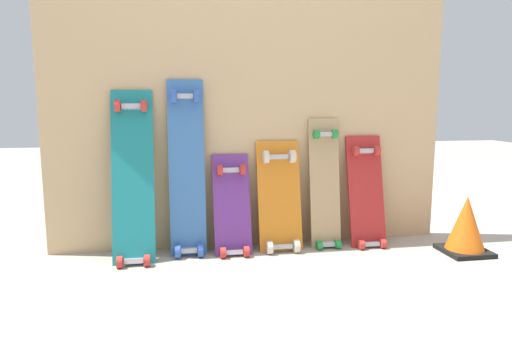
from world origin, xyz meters
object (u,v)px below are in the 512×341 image
at_px(skateboard_natural, 325,189).
at_px(skateboard_purple, 232,211).
at_px(skateboard_blue, 187,174).
at_px(skateboard_red, 366,197).
at_px(skateboard_orange, 280,201).
at_px(skateboard_teal, 133,183).
at_px(traffic_cone, 466,226).

bearing_deg(skateboard_natural, skateboard_purple, -176.51).
relative_size(skateboard_blue, skateboard_natural, 1.25).
relative_size(skateboard_blue, skateboard_red, 1.43).
distance_m(skateboard_purple, skateboard_orange, 0.26).
xyz_separation_m(skateboard_teal, traffic_cone, (1.72, -0.21, -0.24)).
bearing_deg(skateboard_purple, skateboard_orange, 2.91).
bearing_deg(skateboard_teal, traffic_cone, -7.13).
xyz_separation_m(skateboard_purple, skateboard_red, (0.76, 0.01, 0.04)).
bearing_deg(skateboard_teal, skateboard_red, 1.39).
bearing_deg(skateboard_orange, skateboard_blue, 178.43).
bearing_deg(skateboard_teal, skateboard_purple, 2.42).
xyz_separation_m(skateboard_teal, skateboard_natural, (1.03, 0.05, -0.08)).
distance_m(skateboard_teal, skateboard_red, 1.27).
height_order(skateboard_blue, skateboard_orange, skateboard_blue).
xyz_separation_m(skateboard_red, traffic_cone, (0.46, -0.25, -0.12)).
xyz_separation_m(skateboard_teal, skateboard_red, (1.26, 0.03, -0.13)).
height_order(skateboard_natural, traffic_cone, skateboard_natural).
bearing_deg(skateboard_orange, skateboard_natural, 4.08).
distance_m(skateboard_blue, skateboard_natural, 0.76).
relative_size(skateboard_teal, traffic_cone, 3.01).
bearing_deg(skateboard_orange, skateboard_teal, -177.41).
height_order(skateboard_teal, skateboard_natural, skateboard_teal).
bearing_deg(skateboard_red, skateboard_orange, 179.55).
bearing_deg(skateboard_teal, skateboard_natural, 2.97).
bearing_deg(skateboard_natural, skateboard_teal, -177.03).
distance_m(skateboard_orange, skateboard_red, 0.50).
bearing_deg(skateboard_purple, skateboard_teal, -177.58).
xyz_separation_m(skateboard_teal, skateboard_purple, (0.50, 0.02, -0.17)).
height_order(skateboard_purple, skateboard_red, skateboard_red).
bearing_deg(skateboard_blue, skateboard_purple, -6.58).
bearing_deg(skateboard_purple, skateboard_blue, 173.42).
distance_m(skateboard_teal, skateboard_purple, 0.53).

